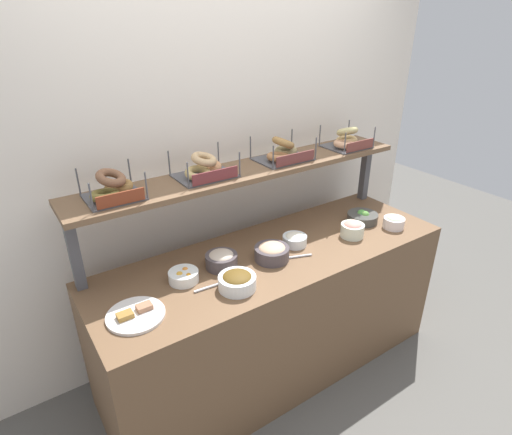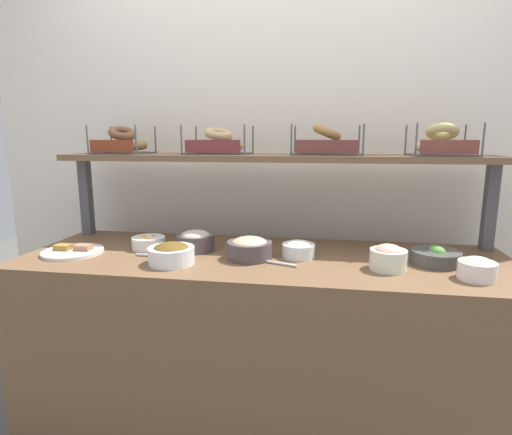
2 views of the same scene
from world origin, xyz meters
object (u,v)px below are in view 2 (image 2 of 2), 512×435
(bowl_chocolate_spread, at_px, (171,253))
(serving_plate_white, at_px, (73,251))
(bowl_fruit_salad, at_px, (149,242))
(bowl_cream_cheese, at_px, (299,249))
(bowl_tuna_salad, at_px, (196,240))
(bagel_basket_cinnamon_raisin, at_px, (123,144))
(bagel_basket_everything, at_px, (326,145))
(bagel_basket_sesame, at_px, (218,145))
(serving_spoon_by_edge, at_px, (161,256))
(bowl_hummus, at_px, (250,248))
(serving_spoon_near_plate, at_px, (270,262))
(bowl_veggie_mix, at_px, (436,257))
(bagel_basket_plain, at_px, (441,145))
(bowl_scallion_spread, at_px, (477,268))
(bowl_lox_spread, at_px, (388,257))

(bowl_chocolate_spread, relative_size, serving_plate_white, 0.72)
(bowl_fruit_salad, bearing_deg, bowl_cream_cheese, -2.24)
(bowl_tuna_salad, relative_size, bowl_chocolate_spread, 0.91)
(bowl_chocolate_spread, relative_size, bagel_basket_cinnamon_raisin, 0.70)
(bowl_cream_cheese, xyz_separation_m, bagel_basket_cinnamon_raisin, (-0.92, 0.26, 0.44))
(bagel_basket_everything, bearing_deg, bagel_basket_sesame, 179.19)
(serving_spoon_by_edge, relative_size, bagel_basket_everything, 0.56)
(bowl_hummus, distance_m, serving_spoon_by_edge, 0.38)
(bowl_tuna_salad, relative_size, bagel_basket_sesame, 0.55)
(bowl_tuna_salad, bearing_deg, serving_spoon_near_plate, -21.56)
(serving_plate_white, xyz_separation_m, serving_spoon_near_plate, (0.89, -0.00, -0.00))
(bowl_hummus, height_order, bowl_fruit_salad, bowl_hummus)
(serving_plate_white, xyz_separation_m, bagel_basket_sesame, (0.58, 0.38, 0.47))
(bowl_veggie_mix, relative_size, serving_plate_white, 0.75)
(bowl_tuna_salad, xyz_separation_m, bagel_basket_plain, (1.08, 0.21, 0.43))
(bowl_scallion_spread, height_order, serving_spoon_by_edge, bowl_scallion_spread)
(serving_spoon_by_edge, xyz_separation_m, bagel_basket_everything, (0.69, 0.37, 0.47))
(bagel_basket_cinnamon_raisin, bearing_deg, serving_spoon_by_edge, -47.36)
(bowl_cream_cheese, relative_size, serving_plate_white, 0.54)
(bowl_fruit_salad, relative_size, serving_plate_white, 0.58)
(bowl_veggie_mix, bearing_deg, bowl_fruit_salad, 178.29)
(bowl_chocolate_spread, bearing_deg, bagel_basket_sesame, 79.23)
(bowl_scallion_spread, bearing_deg, bowl_hummus, 171.65)
(bowl_cream_cheese, height_order, bowl_veggie_mix, bowl_veggie_mix)
(serving_spoon_by_edge, bearing_deg, bagel_basket_everything, 28.36)
(bowl_hummus, height_order, bowl_chocolate_spread, bowl_hummus)
(serving_plate_white, bearing_deg, bowl_veggie_mix, 3.50)
(bowl_chocolate_spread, bearing_deg, bowl_tuna_salad, 80.83)
(bagel_basket_everything, bearing_deg, bowl_veggie_mix, -31.55)
(serving_plate_white, relative_size, bagel_basket_cinnamon_raisin, 0.97)
(bowl_lox_spread, distance_m, bagel_basket_sesame, 0.97)
(bowl_lox_spread, bearing_deg, serving_spoon_near_plate, 179.29)
(bowl_hummus, relative_size, bowl_chocolate_spread, 1.02)
(bowl_hummus, height_order, bagel_basket_sesame, bagel_basket_sesame)
(bowl_tuna_salad, relative_size, serving_spoon_near_plate, 0.98)
(bowl_scallion_spread, bearing_deg, bagel_basket_plain, 96.32)
(bowl_cream_cheese, bearing_deg, bagel_basket_cinnamon_raisin, 164.08)
(bowl_fruit_salad, bearing_deg, bagel_basket_cinnamon_raisin, 133.24)
(bowl_cream_cheese, relative_size, bowl_lox_spread, 1.00)
(bowl_fruit_salad, bearing_deg, bowl_scallion_spread, -8.74)
(bowl_hummus, relative_size, bagel_basket_everything, 0.59)
(bowl_tuna_salad, bearing_deg, bagel_basket_sesame, 77.83)
(bowl_cream_cheese, distance_m, bagel_basket_sesame, 0.67)
(bowl_cream_cheese, xyz_separation_m, bagel_basket_sesame, (-0.42, 0.28, 0.44))
(bowl_scallion_spread, distance_m, bagel_basket_everything, 0.84)
(serving_spoon_by_edge, distance_m, bagel_basket_sesame, 0.62)
(bagel_basket_cinnamon_raisin, height_order, bagel_basket_sesame, bagel_basket_cinnamon_raisin)
(bowl_chocolate_spread, bearing_deg, bowl_fruit_salad, 132.83)
(serving_spoon_near_plate, bearing_deg, bagel_basket_sesame, 128.92)
(bowl_lox_spread, bearing_deg, bowl_scallion_spread, -12.50)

